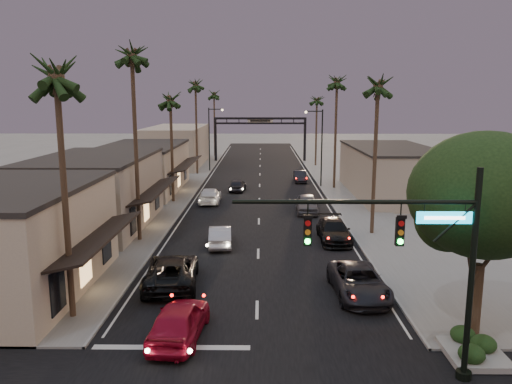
{
  "coord_description": "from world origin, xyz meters",
  "views": [
    {
      "loc": [
        0.19,
        -12.77,
        10.03
      ],
      "look_at": [
        -0.24,
        28.09,
        2.5
      ],
      "focal_mm": 35.0,
      "sensor_mm": 36.0,
      "label": 1
    }
  ],
  "objects_px": {
    "corner_tree": "(486,200)",
    "oncoming_pickup": "(172,271)",
    "streetlight_left": "(211,134)",
    "palm_rc": "(317,97)",
    "palm_lc": "(170,96)",
    "palm_far": "(214,92)",
    "palm_lb": "(132,50)",
    "oncoming_red": "(179,320)",
    "palm_ra": "(378,80)",
    "palm_la": "(55,67)",
    "palm_rb": "(337,78)",
    "arch": "(260,128)",
    "oncoming_silver": "(220,236)",
    "palm_ld": "(195,82)",
    "traffic_signal": "(419,245)",
    "curbside_near": "(359,282)",
    "streetlight_right": "(319,142)",
    "curbside_black": "(334,231)"
  },
  "relations": [
    {
      "from": "palm_far",
      "to": "oncoming_red",
      "type": "relative_size",
      "value": 2.71
    },
    {
      "from": "palm_lc",
      "to": "palm_lb",
      "type": "bearing_deg",
      "value": -90.0
    },
    {
      "from": "corner_tree",
      "to": "arch",
      "type": "distance_m",
      "value": 63.26
    },
    {
      "from": "palm_la",
      "to": "palm_far",
      "type": "distance_m",
      "value": 69.0
    },
    {
      "from": "corner_tree",
      "to": "palm_lb",
      "type": "distance_m",
      "value": 24.36
    },
    {
      "from": "palm_ld",
      "to": "oncoming_pickup",
      "type": "relative_size",
      "value": 2.38
    },
    {
      "from": "streetlight_left",
      "to": "oncoming_pickup",
      "type": "relative_size",
      "value": 1.51
    },
    {
      "from": "curbside_near",
      "to": "oncoming_pickup",
      "type": "bearing_deg",
      "value": 169.71
    },
    {
      "from": "curbside_near",
      "to": "arch",
      "type": "bearing_deg",
      "value": 92.64
    },
    {
      "from": "streetlight_right",
      "to": "palm_lc",
      "type": "height_order",
      "value": "palm_lc"
    },
    {
      "from": "palm_ra",
      "to": "curbside_near",
      "type": "distance_m",
      "value": 16.51
    },
    {
      "from": "palm_ld",
      "to": "palm_far",
      "type": "relative_size",
      "value": 1.08
    },
    {
      "from": "traffic_signal",
      "to": "oncoming_red",
      "type": "bearing_deg",
      "value": 161.5
    },
    {
      "from": "palm_lb",
      "to": "oncoming_silver",
      "type": "height_order",
      "value": "palm_lb"
    },
    {
      "from": "palm_lb",
      "to": "palm_rc",
      "type": "height_order",
      "value": "palm_lb"
    },
    {
      "from": "palm_rb",
      "to": "arch",
      "type": "bearing_deg",
      "value": 108.3
    },
    {
      "from": "palm_lb",
      "to": "curbside_near",
      "type": "relative_size",
      "value": 2.75
    },
    {
      "from": "palm_lc",
      "to": "palm_ld",
      "type": "xyz_separation_m",
      "value": [
        0.0,
        19.0,
        1.95
      ]
    },
    {
      "from": "streetlight_right",
      "to": "curbside_black",
      "type": "relative_size",
      "value": 1.7
    },
    {
      "from": "arch",
      "to": "palm_la",
      "type": "distance_m",
      "value": 61.88
    },
    {
      "from": "arch",
      "to": "palm_rc",
      "type": "relative_size",
      "value": 1.25
    },
    {
      "from": "palm_rb",
      "to": "palm_rc",
      "type": "bearing_deg",
      "value": 90.0
    },
    {
      "from": "traffic_signal",
      "to": "palm_lb",
      "type": "relative_size",
      "value": 0.56
    },
    {
      "from": "arch",
      "to": "oncoming_silver",
      "type": "relative_size",
      "value": 3.51
    },
    {
      "from": "oncoming_red",
      "to": "curbside_near",
      "type": "xyz_separation_m",
      "value": [
        8.53,
        4.86,
        -0.06
      ]
    },
    {
      "from": "palm_ra",
      "to": "oncoming_silver",
      "type": "bearing_deg",
      "value": -164.51
    },
    {
      "from": "palm_lc",
      "to": "palm_far",
      "type": "xyz_separation_m",
      "value": [
        0.3,
        42.0,
        0.97
      ]
    },
    {
      "from": "streetlight_right",
      "to": "oncoming_silver",
      "type": "relative_size",
      "value": 2.08
    },
    {
      "from": "corner_tree",
      "to": "oncoming_red",
      "type": "distance_m",
      "value": 13.76
    },
    {
      "from": "palm_rc",
      "to": "streetlight_left",
      "type": "bearing_deg",
      "value": -158.86
    },
    {
      "from": "traffic_signal",
      "to": "oncoming_pickup",
      "type": "distance_m",
      "value": 14.53
    },
    {
      "from": "arch",
      "to": "oncoming_red",
      "type": "bearing_deg",
      "value": -92.98
    },
    {
      "from": "corner_tree",
      "to": "oncoming_red",
      "type": "height_order",
      "value": "corner_tree"
    },
    {
      "from": "palm_ld",
      "to": "palm_rc",
      "type": "relative_size",
      "value": 1.16
    },
    {
      "from": "palm_lc",
      "to": "palm_rb",
      "type": "height_order",
      "value": "palm_rb"
    },
    {
      "from": "arch",
      "to": "curbside_near",
      "type": "relative_size",
      "value": 2.75
    },
    {
      "from": "palm_ra",
      "to": "curbside_near",
      "type": "xyz_separation_m",
      "value": [
        -3.34,
        -12.14,
        -10.68
      ]
    },
    {
      "from": "streetlight_left",
      "to": "palm_rc",
      "type": "relative_size",
      "value": 0.74
    },
    {
      "from": "oncoming_red",
      "to": "curbside_near",
      "type": "bearing_deg",
      "value": -145.39
    },
    {
      "from": "streetlight_left",
      "to": "palm_ra",
      "type": "relative_size",
      "value": 0.68
    },
    {
      "from": "streetlight_left",
      "to": "palm_rc",
      "type": "distance_m",
      "value": 17.42
    },
    {
      "from": "palm_ra",
      "to": "traffic_signal",
      "type": "bearing_deg",
      "value": -98.28
    },
    {
      "from": "traffic_signal",
      "to": "palm_lb",
      "type": "distance_m",
      "value": 24.44
    },
    {
      "from": "palm_la",
      "to": "streetlight_right",
      "type": "bearing_deg",
      "value": 66.68
    },
    {
      "from": "arch",
      "to": "palm_lb",
      "type": "xyz_separation_m",
      "value": [
        -8.6,
        -48.0,
        7.85
      ]
    },
    {
      "from": "palm_lb",
      "to": "oncoming_red",
      "type": "height_order",
      "value": "palm_lb"
    },
    {
      "from": "palm_rb",
      "to": "oncoming_red",
      "type": "bearing_deg",
      "value": -107.8
    },
    {
      "from": "palm_ld",
      "to": "curbside_near",
      "type": "bearing_deg",
      "value": -72.19
    },
    {
      "from": "palm_ra",
      "to": "palm_far",
      "type": "relative_size",
      "value": 1.0
    },
    {
      "from": "corner_tree",
      "to": "oncoming_pickup",
      "type": "height_order",
      "value": "corner_tree"
    }
  ]
}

